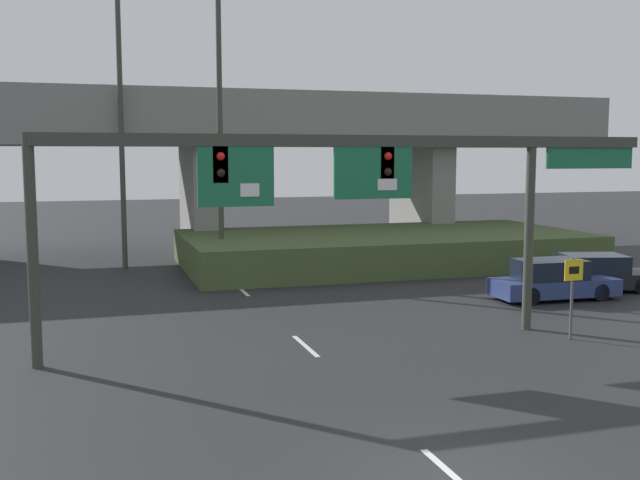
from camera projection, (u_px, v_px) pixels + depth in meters
name	position (u px, v px, depth m)	size (l,w,h in m)	color
ground_plane	(454.00, 477.00, 12.34)	(160.00, 160.00, 0.00)	#262628
lane_markings	(269.00, 314.00, 25.00)	(0.14, 29.10, 0.01)	silver
signal_gantry	(349.00, 173.00, 20.54)	(17.75, 0.44, 5.83)	#383D33
speed_limit_sign	(573.00, 286.00, 21.35)	(0.60, 0.11, 2.37)	#4C4C4C
highway_light_pole_near	(120.00, 97.00, 34.00)	(0.70, 0.36, 15.05)	#383D33
highway_light_pole_far	(220.00, 114.00, 33.01)	(0.70, 0.36, 13.41)	#383D33
overpass_bridge	(199.00, 141.00, 39.36)	(45.38, 7.57, 8.48)	gray
grass_embankment	(384.00, 249.00, 36.21)	(19.09, 9.44, 1.53)	#42562D
parked_sedan_near_right	(553.00, 281.00, 27.43)	(4.64, 1.91, 1.48)	navy
parked_sedan_mid_right	(596.00, 274.00, 29.24)	(4.70, 2.88, 1.41)	black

